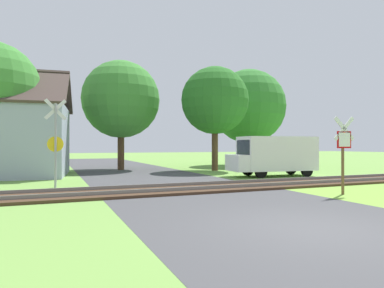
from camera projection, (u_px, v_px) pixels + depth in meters
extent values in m
plane|color=#6B9942|center=(312.00, 229.00, 7.11)|extent=(160.00, 160.00, 0.00)
cube|color=#424244|center=(258.00, 211.00, 8.95)|extent=(6.99, 80.00, 0.01)
cube|color=#422D1E|center=(190.00, 189.00, 13.30)|extent=(60.00, 2.60, 0.10)
cube|color=slate|center=(183.00, 184.00, 13.97)|extent=(60.00, 0.08, 0.12)
cube|color=slate|center=(197.00, 188.00, 12.64)|extent=(60.00, 0.08, 0.12)
cylinder|color=brown|center=(343.00, 159.00, 12.08)|extent=(0.10, 0.10, 2.48)
cube|color=red|center=(344.00, 140.00, 12.02)|extent=(0.60, 0.07, 0.60)
cube|color=white|center=(345.00, 140.00, 12.00)|extent=(0.49, 0.04, 0.49)
cube|color=white|center=(344.00, 129.00, 12.02)|extent=(0.88, 0.08, 0.88)
cube|color=white|center=(344.00, 129.00, 12.02)|extent=(0.88, 0.08, 0.88)
cylinder|color=#9E9EA5|center=(55.00, 145.00, 14.06)|extent=(0.09, 0.09, 3.48)
cube|color=white|center=(55.00, 109.00, 14.12)|extent=(0.88, 0.10, 0.88)
cube|color=white|center=(55.00, 109.00, 14.12)|extent=(0.88, 0.10, 0.88)
cylinder|color=yellow|center=(55.00, 144.00, 14.11)|extent=(0.64, 0.08, 0.64)
cube|color=brown|center=(33.00, 88.00, 19.70)|extent=(0.55, 0.55, 1.10)
cylinder|color=#513823|center=(215.00, 148.00, 23.84)|extent=(0.44, 0.44, 3.13)
sphere|color=#286B23|center=(215.00, 100.00, 23.86)|extent=(4.71, 4.71, 4.71)
cylinder|color=#513823|center=(249.00, 150.00, 30.39)|extent=(0.34, 0.34, 2.78)
sphere|color=#337A2D|center=(249.00, 106.00, 30.41)|extent=(6.55, 6.55, 6.55)
cylinder|color=#513823|center=(121.00, 149.00, 24.60)|extent=(0.47, 0.47, 2.99)
sphere|color=#3D8433|center=(121.00, 99.00, 24.62)|extent=(5.56, 5.56, 5.56)
cube|color=white|center=(277.00, 153.00, 19.39)|extent=(4.36, 2.29, 1.90)
cube|color=white|center=(237.00, 163.00, 18.67)|extent=(0.87, 1.86, 0.90)
cube|color=#19232D|center=(243.00, 148.00, 18.78)|extent=(0.19, 1.61, 0.85)
cube|color=navy|center=(268.00, 159.00, 20.30)|extent=(3.76, 0.37, 0.16)
cylinder|color=black|center=(248.00, 170.00, 19.71)|extent=(0.69, 0.24, 0.68)
cylinder|color=black|center=(261.00, 172.00, 18.22)|extent=(0.69, 0.24, 0.68)
cylinder|color=black|center=(291.00, 169.00, 20.55)|extent=(0.69, 0.24, 0.68)
cylinder|color=black|center=(307.00, 171.00, 19.06)|extent=(0.69, 0.24, 0.68)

